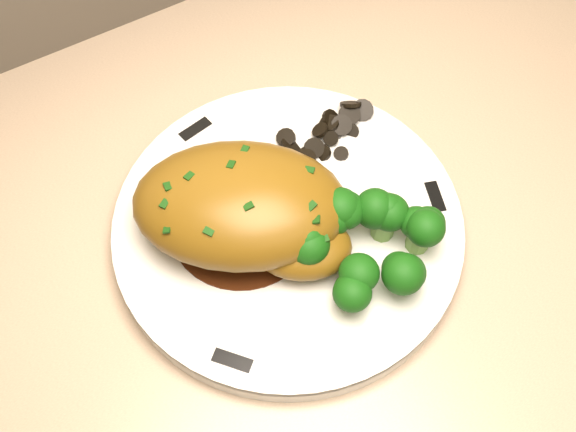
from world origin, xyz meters
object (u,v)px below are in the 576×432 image
counter (342,355)px  chicken_breast (247,209)px  plate (288,228)px  broccoli_florets (367,245)px

counter → chicken_breast: (-0.12, 0.01, 0.49)m
counter → plate: (-0.09, -0.00, 0.45)m
broccoli_florets → chicken_breast: bearing=133.2°
counter → broccoli_florets: bearing=-130.8°
plate → chicken_breast: size_ratio=1.42×
counter → chicken_breast: counter is taller
chicken_breast → broccoli_florets: (0.07, -0.07, -0.01)m
counter → broccoli_florets: (-0.05, -0.06, 0.49)m
counter → plate: size_ratio=6.80×
counter → plate: bearing=-179.7°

